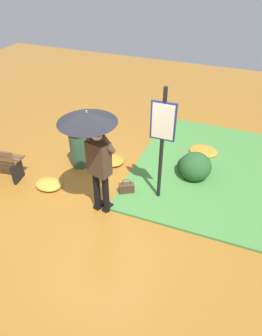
{
  "coord_description": "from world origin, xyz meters",
  "views": [
    {
      "loc": [
        -2.27,
        3.99,
        4.09
      ],
      "look_at": [
        -0.67,
        -0.09,
        0.85
      ],
      "focal_mm": 32.65,
      "sensor_mm": 36.0,
      "label": 1
    }
  ],
  "objects_px": {
    "info_sign_post": "(162,134)",
    "trash_bin": "(79,149)",
    "handbag": "(127,189)",
    "person_with_umbrella": "(93,139)"
  },
  "relations": [
    {
      "from": "handbag",
      "to": "info_sign_post",
      "type": "bearing_deg",
      "value": -169.54
    },
    {
      "from": "info_sign_post",
      "to": "handbag",
      "type": "distance_m",
      "value": 1.46
    },
    {
      "from": "info_sign_post",
      "to": "trash_bin",
      "type": "distance_m",
      "value": 2.28
    },
    {
      "from": "info_sign_post",
      "to": "handbag",
      "type": "bearing_deg",
      "value": 10.46
    },
    {
      "from": "handbag",
      "to": "trash_bin",
      "type": "bearing_deg",
      "value": -22.29
    },
    {
      "from": "person_with_umbrella",
      "to": "info_sign_post",
      "type": "bearing_deg",
      "value": -143.39
    },
    {
      "from": "person_with_umbrella",
      "to": "handbag",
      "type": "xyz_separation_m",
      "value": [
        -0.33,
        -0.6,
        -1.42
      ]
    },
    {
      "from": "person_with_umbrella",
      "to": "handbag",
      "type": "bearing_deg",
      "value": -119.18
    },
    {
      "from": "person_with_umbrella",
      "to": "info_sign_post",
      "type": "xyz_separation_m",
      "value": [
        -0.96,
        -0.71,
        -0.11
      ]
    },
    {
      "from": "trash_bin",
      "to": "person_with_umbrella",
      "type": "bearing_deg",
      "value": 131.5
    }
  ]
}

